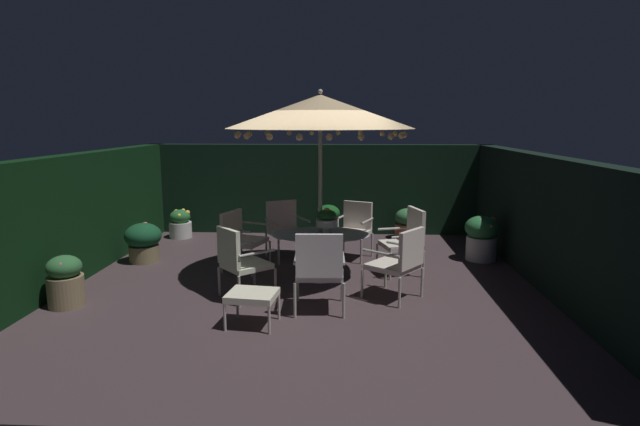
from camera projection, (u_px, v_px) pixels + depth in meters
name	position (u px, v px, depth m)	size (l,w,h in m)	color
ground_plane	(305.00, 284.00, 7.48)	(7.22, 7.30, 0.02)	#423336
hedge_backdrop_rear	(318.00, 189.00, 10.75)	(7.22, 0.30, 1.87)	black
hedge_backdrop_left	(71.00, 219.00, 7.48)	(0.30, 7.30, 1.87)	black
hedge_backdrop_right	(549.00, 223.00, 7.14)	(0.30, 7.30, 1.87)	black
patio_dining_table	(320.00, 242.00, 7.60)	(1.48, 1.10, 0.71)	#B4B3AC
patio_umbrella	(320.00, 112.00, 7.25)	(2.72, 2.72, 2.80)	#B5B4A3
centerpiece_planter	(327.00, 220.00, 7.48)	(0.32, 0.32, 0.39)	beige
patio_chair_north	(354.00, 226.00, 8.82)	(0.75, 0.74, 0.96)	#B6B0AA
patio_chair_northeast	(285.00, 226.00, 8.82)	(0.83, 0.83, 0.98)	#B7B5AB
patio_chair_east	(240.00, 236.00, 8.09)	(0.74, 0.79, 0.94)	#B5AFA5
patio_chair_southeast	(240.00, 259.00, 6.75)	(0.81, 0.81, 0.98)	#BBB2AB
patio_chair_south	(319.00, 267.00, 6.23)	(0.65, 0.65, 1.04)	#B2B6A7
patio_chair_southwest	(400.00, 260.00, 6.72)	(0.85, 0.85, 0.97)	#B6B7A7
patio_chair_west	(407.00, 237.00, 7.90)	(0.72, 0.76, 1.02)	#BBB3A7
ottoman_footrest	(252.00, 296.00, 5.88)	(0.60, 0.53, 0.40)	#B9AEAA
potted_plant_front_corner	(180.00, 224.00, 10.36)	(0.45, 0.45, 0.58)	silver
potted_plant_back_right	(482.00, 236.00, 8.66)	(0.57, 0.57, 0.77)	beige
potted_plant_back_left	(143.00, 241.00, 8.56)	(0.61, 0.61, 0.66)	olive
potted_plant_left_near	(328.00, 220.00, 10.33)	(0.48, 0.48, 0.68)	silver
potted_plant_left_far	(65.00, 281.00, 6.49)	(0.45, 0.45, 0.67)	#83704F
potted_plant_right_far	(407.00, 223.00, 10.28)	(0.51, 0.52, 0.62)	#AE5F48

